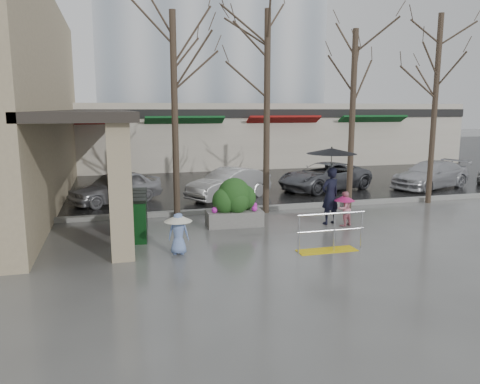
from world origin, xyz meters
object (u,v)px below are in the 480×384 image
tree_west (174,65)px  car_d (430,175)px  woman (331,175)px  car_b (229,184)px  planter (234,203)px  tree_midwest (267,63)px  tree_mideast (354,76)px  handrail (329,237)px  child_pink (344,206)px  tree_east (438,63)px  car_c (324,176)px  child_blue (178,228)px  car_a (116,187)px  news_boxes (139,214)px

tree_west → car_d: tree_west is taller
woman → car_b: bearing=-82.6°
planter → car_b: bearing=78.2°
tree_midwest → tree_mideast: (3.30, -0.00, -0.37)m
woman → handrail: bearing=48.5°
handrail → child_pink: (1.64, 2.32, 0.26)m
tree_east → child_pink: bearing=-153.7°
child_pink → planter: 3.50m
car_c → car_d: 5.13m
child_blue → car_a: car_a is taller
planter → car_b: (0.92, 4.39, -0.11)m
tree_west → tree_midwest: size_ratio=0.97×
car_b → tree_west: bearing=-72.1°
news_boxes → car_c: car_c is taller
tree_midwest → car_c: bearing=42.9°
tree_mideast → car_a: 10.03m
woman → child_pink: 1.06m
tree_east → car_c: bearing=125.8°
tree_mideast → planter: size_ratio=3.60×
car_c → tree_east: bearing=17.4°
handrail → car_c: car_c is taller
child_pink → car_a: bearing=-61.3°
child_pink → news_boxes: news_boxes is taller
tree_midwest → car_d: bearing=18.2°
handrail → news_boxes: news_boxes is taller
tree_east → news_boxes: 12.48m
planter → car_b: size_ratio=0.47×
handrail → tree_midwest: size_ratio=0.27×
tree_west → news_boxes: 5.03m
tree_mideast → woman: 4.32m
child_blue → car_d: 14.64m
tree_mideast → child_blue: 9.10m
tree_mideast → car_d: (5.84, 3.00, -4.23)m
tree_west → child_blue: 6.00m
handrail → tree_mideast: tree_mideast is taller
tree_mideast → child_blue: (-7.00, -4.04, -4.18)m
tree_west → woman: size_ratio=2.71×
car_d → child_blue: bearing=-79.9°
child_pink → car_b: bearing=-87.4°
child_blue → car_c: bearing=-121.4°
tree_mideast → child_pink: size_ratio=5.88×
news_boxes → car_a: size_ratio=0.61×
woman → child_blue: bearing=4.7°
tree_east → car_d: tree_east is taller
tree_mideast → news_boxes: size_ratio=2.89×
news_boxes → car_c: (8.65, 5.63, 0.01)m
child_blue → car_b: (3.06, 6.92, -0.05)m
child_blue → woman: bearing=-146.4°
tree_mideast → tree_east: tree_east is taller
child_blue → car_a: (-1.49, 7.29, -0.05)m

